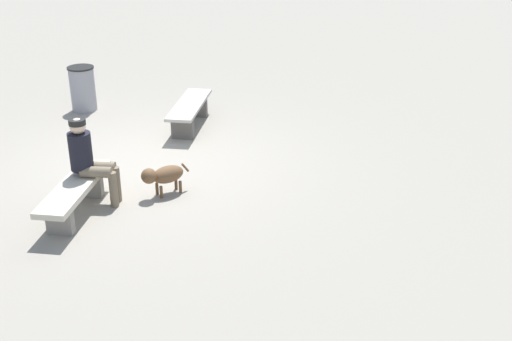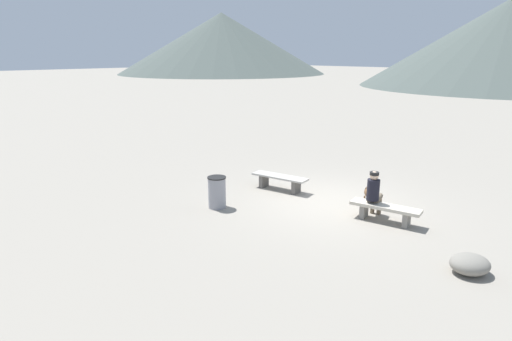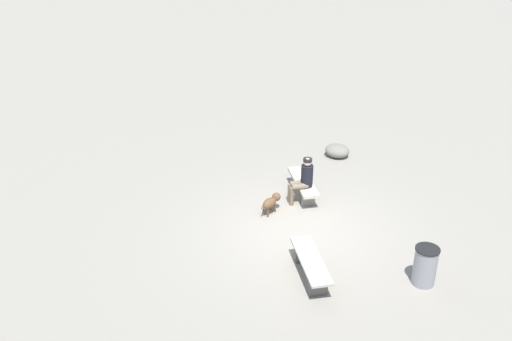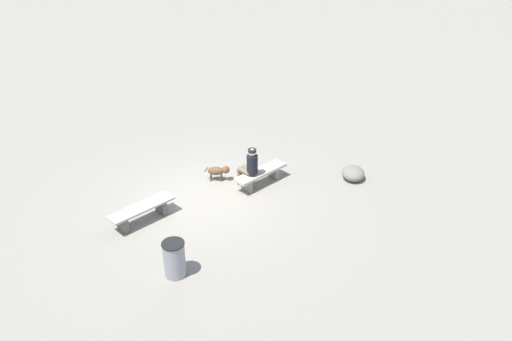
# 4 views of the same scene
# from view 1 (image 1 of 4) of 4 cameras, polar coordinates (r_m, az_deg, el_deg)

# --- Properties ---
(ground) EXTENTS (210.00, 210.00, 0.06)m
(ground) POSITION_cam_1_polar(r_m,az_deg,el_deg) (10.10, -9.39, 0.29)
(ground) COLOR gray
(bench_left) EXTENTS (1.77, 0.77, 0.44)m
(bench_left) POSITION_cam_1_polar(r_m,az_deg,el_deg) (11.47, -5.85, 5.30)
(bench_left) COLOR #605B56
(bench_left) RESTS_ON ground
(bench_right) EXTENTS (1.71, 0.73, 0.42)m
(bench_right) POSITION_cam_1_polar(r_m,az_deg,el_deg) (8.73, -15.64, -1.87)
(bench_right) COLOR gray
(bench_right) RESTS_ON ground
(seated_person) EXTENTS (0.41, 0.63, 1.21)m
(seated_person) POSITION_cam_1_polar(r_m,az_deg,el_deg) (8.82, -14.52, 1.23)
(seated_person) COLOR black
(seated_person) RESTS_ON ground
(dog) EXTENTS (0.61, 0.51, 0.45)m
(dog) POSITION_cam_1_polar(r_m,az_deg,el_deg) (9.01, -8.17, -0.41)
(dog) COLOR brown
(dog) RESTS_ON ground
(trash_bin) EXTENTS (0.49, 0.49, 0.84)m
(trash_bin) POSITION_cam_1_polar(r_m,az_deg,el_deg) (12.66, -15.00, 6.97)
(trash_bin) COLOR gray
(trash_bin) RESTS_ON ground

